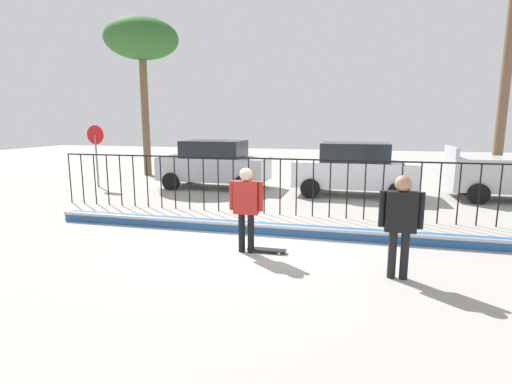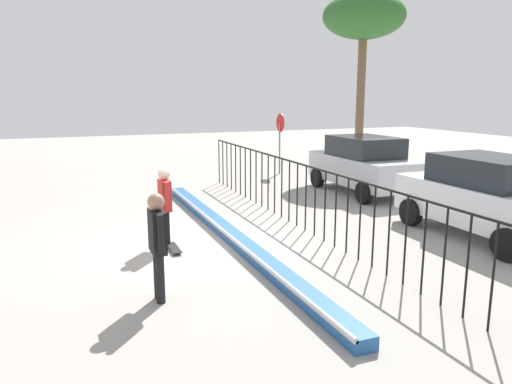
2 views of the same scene
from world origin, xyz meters
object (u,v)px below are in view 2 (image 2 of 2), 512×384
Objects in this scene: camera_operator at (157,237)px; palm_tree_short at (364,19)px; skateboard at (174,248)px; stop_sign at (280,135)px; parked_car_white at (487,196)px; skateboarder at (165,199)px; parked_car_silver at (364,164)px.

palm_tree_short is at bearing -29.36° from camera_operator.
skateboard is 10.74m from stop_sign.
parked_car_white is 10.21m from stop_sign.
skateboarder is 0.98× the size of camera_operator.
skateboarder is 10.35m from stop_sign.
skateboard is 0.45× the size of camera_operator.
parked_car_white is 11.79m from palm_tree_short.
camera_operator is at bearing -88.48° from parked_car_white.
camera_operator is 0.41× the size of parked_car_silver.
parked_car_silver is 5.47m from parked_car_white.
skateboarder is 0.41× the size of parked_car_white.
palm_tree_short is (-4.55, 2.79, 5.41)m from parked_car_silver.
parked_car_silver is 4.85m from stop_sign.
camera_operator is 10.24m from parked_car_silver.
stop_sign reaches higher than parked_car_silver.
skateboarder is 13.98m from palm_tree_short.
skateboard is 0.32× the size of stop_sign.
palm_tree_short is at bearing 145.30° from skateboard.
skateboarder is 2.96m from camera_operator.
skateboard is at bearing -1.44° from camera_operator.
parked_car_white reaches higher than skateboarder.
parked_car_white is at bearing -17.17° from palm_tree_short.
camera_operator reaches higher than skateboard.
skateboard is (0.42, 0.07, -0.99)m from skateboarder.
skateboarder reaches higher than skateboard.
skateboarder is 8.14m from parked_car_silver.
palm_tree_short is (0.15, 3.75, 4.77)m from stop_sign.
skateboarder is 0.41× the size of parked_car_silver.
parked_car_silver is at bearing 129.99° from skateboarder.
parked_car_white is (-0.80, 7.80, -0.10)m from camera_operator.
parked_car_silver is (-6.26, 8.10, -0.10)m from camera_operator.
stop_sign reaches higher than skateboard.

